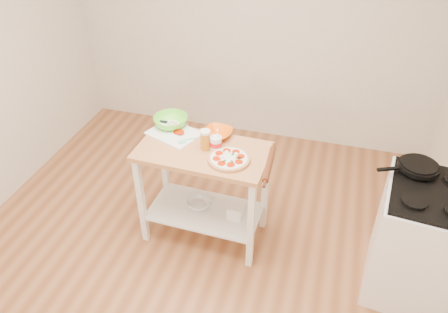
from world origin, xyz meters
The scene contains 15 objects.
room_shell centered at (0.00, 0.00, 1.35)m, with size 4.04×4.54×2.74m.
prep_island centered at (0.01, 0.48, 0.64)m, with size 1.05×0.59×0.90m.
gas_stove centered at (1.69, 0.39, 0.47)m, with size 0.67×0.77×1.11m.
skillet centered at (1.58, 0.61, 0.97)m, with size 0.43×0.29×0.03m.
pizza centered at (0.24, 0.40, 0.92)m, with size 0.32×0.32×0.05m.
cutting_board centered at (-0.29, 0.64, 0.91)m, with size 0.48×0.42×0.04m.
spatula centered at (-0.15, 0.55, 0.92)m, with size 0.12×0.12×0.01m.
knife centered at (-0.39, 0.77, 0.92)m, with size 0.27×0.04×0.01m.
orange_bowl centered at (0.06, 0.70, 0.93)m, with size 0.23×0.23×0.06m, color #F56107.
green_bowl centered at (-0.36, 0.74, 0.94)m, with size 0.29×0.29×0.09m, color #6AE438.
beer_pint centered at (0.02, 0.50, 0.98)m, with size 0.08×0.08×0.17m.
yogurt_tub centered at (0.10, 0.52, 0.96)m, with size 0.09×0.09×0.20m.
rolling_pin centered at (0.55, 0.41, 0.92)m, with size 0.05×0.05×0.41m, color #5A2A14.
shelf_glass_bowl centered at (-0.06, 0.52, 0.29)m, with size 0.21×0.21×0.07m, color silver.
shelf_bin centered at (0.28, 0.48, 0.32)m, with size 0.12×0.12×0.12m, color white.
Camera 1 is at (0.94, -2.15, 2.84)m, focal length 35.00 mm.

